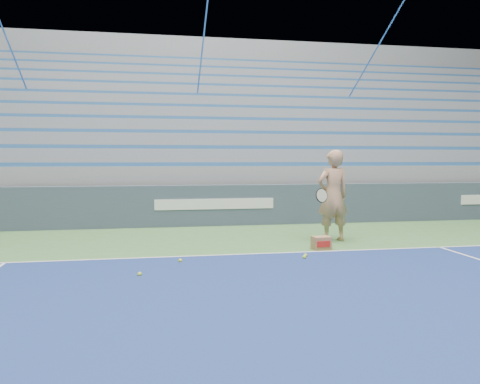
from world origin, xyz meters
The scene contains 8 objects.
sponsor_barrier centered at (0.00, 15.88, 0.55)m, with size 30.00×0.32×1.10m.
bleachers centered at (0.00, 21.60, 2.36)m, with size 31.00×9.15×7.30m.
tennis_player centered at (2.26, 13.01, 1.00)m, with size 1.00×0.90×2.00m.
ball_box centered at (1.69, 12.14, 0.13)m, with size 0.37×0.30×0.26m.
tennis_ball_0 centered at (-1.14, 11.44, 0.03)m, with size 0.07×0.07×0.07m, color #CDF131.
tennis_ball_1 centered at (-1.80, 10.58, 0.03)m, with size 0.07×0.07×0.07m, color #CDF131.
tennis_ball_2 centered at (1.08, 11.33, 0.03)m, with size 0.07×0.07×0.07m, color #CDF131.
tennis_ball_3 centered at (1.15, 11.48, 0.03)m, with size 0.07×0.07×0.07m, color #CDF131.
Camera 1 is at (-1.51, 3.36, 1.79)m, focal length 35.00 mm.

